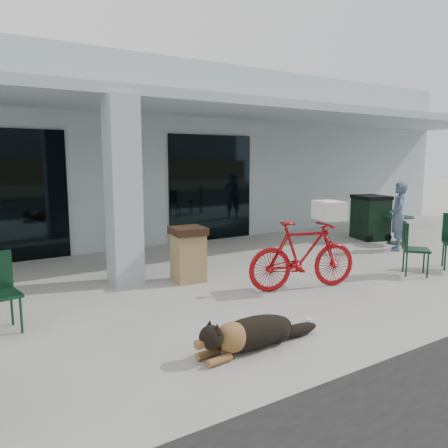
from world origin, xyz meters
TOP-DOWN VIEW (x-y plane):
  - ground at (0.00, 0.00)m, footprint 80.00×80.00m
  - building at (0.00, 8.50)m, footprint 22.00×7.00m
  - storefront_glass_right at (1.80, 4.98)m, footprint 2.40×0.06m
  - column at (-1.50, 2.30)m, footprint 0.50×0.50m
  - overhang at (0.00, 3.60)m, footprint 22.00×2.80m
  - bicycle at (0.80, 0.40)m, footprint 1.94×1.00m
  - laundry_basket at (1.23, 0.28)m, footprint 0.50×0.59m
  - dog at (-1.22, -1.00)m, footprint 1.27×0.52m
  - cup_near_dog at (-0.25, -0.85)m, footprint 0.09×0.09m
  - cafe_table_far at (5.45, 2.00)m, footprint 0.96×0.96m
  - cafe_chair_far_a at (3.12, -0.06)m, footprint 0.65×0.65m
  - person at (4.73, 1.50)m, footprint 0.69×0.66m
  - cup_on_table at (5.55, 2.15)m, footprint 0.11×0.11m
  - trash_receptacle at (-0.56, 1.80)m, footprint 0.61×0.61m
  - wheeled_bin at (5.38, 2.80)m, footprint 0.94×1.07m

SIDE VIEW (x-z plane):
  - ground at x=0.00m, z-range 0.00..0.00m
  - cup_near_dog at x=-0.25m, z-range 0.00..0.10m
  - dog at x=-1.22m, z-range 0.00..0.41m
  - cafe_table_far at x=5.45m, z-range 0.00..0.69m
  - trash_receptacle at x=-0.56m, z-range 0.00..0.95m
  - cafe_chair_far_a at x=3.12m, z-range 0.00..0.97m
  - bicycle at x=0.80m, z-range 0.00..1.12m
  - wheeled_bin at x=5.38m, z-range 0.00..1.16m
  - cup_on_table at x=5.55m, z-range 0.69..0.80m
  - person at x=4.73m, z-range 0.00..1.59m
  - laundry_basket at x=1.23m, z-range 1.12..1.42m
  - storefront_glass_right at x=1.80m, z-range 0.00..2.70m
  - column at x=-1.50m, z-range 0.00..3.12m
  - building at x=0.00m, z-range 0.00..4.50m
  - overhang at x=0.00m, z-range 3.12..3.30m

